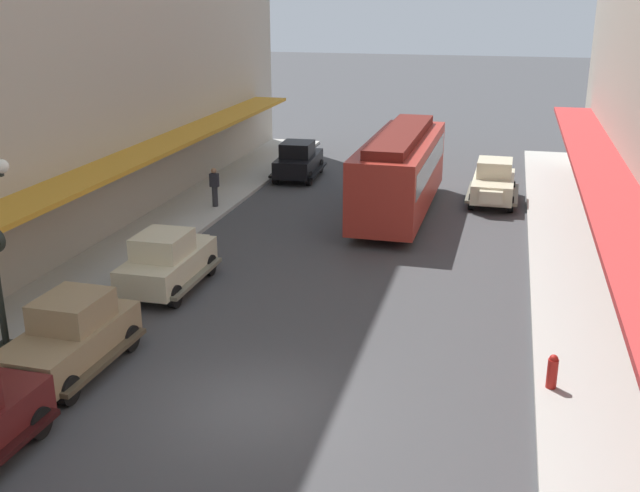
{
  "coord_description": "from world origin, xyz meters",
  "views": [
    {
      "loc": [
        4.93,
        -13.75,
        8.68
      ],
      "look_at": [
        0.0,
        6.0,
        1.8
      ],
      "focal_mm": 42.25,
      "sensor_mm": 36.0,
      "label": 1
    }
  ],
  "objects_px": {
    "parked_car_0": "(167,260)",
    "parked_car_1": "(298,159)",
    "parked_car_2": "(70,335)",
    "parked_car_3": "(494,181)",
    "pedestrian_0": "(215,187)",
    "streetcar": "(400,169)",
    "fire_hydrant": "(552,371)"
  },
  "relations": [
    {
      "from": "parked_car_2",
      "to": "parked_car_3",
      "type": "relative_size",
      "value": 1.0
    },
    {
      "from": "parked_car_1",
      "to": "fire_hydrant",
      "type": "bearing_deg",
      "value": -59.19
    },
    {
      "from": "parked_car_1",
      "to": "parked_car_3",
      "type": "relative_size",
      "value": 1.01
    },
    {
      "from": "parked_car_3",
      "to": "pedestrian_0",
      "type": "bearing_deg",
      "value": -160.49
    },
    {
      "from": "parked_car_2",
      "to": "parked_car_3",
      "type": "bearing_deg",
      "value": 62.74
    },
    {
      "from": "streetcar",
      "to": "pedestrian_0",
      "type": "xyz_separation_m",
      "value": [
        -7.58,
        -1.17,
        -0.91
      ]
    },
    {
      "from": "parked_car_3",
      "to": "streetcar",
      "type": "distance_m",
      "value": 4.73
    },
    {
      "from": "streetcar",
      "to": "pedestrian_0",
      "type": "height_order",
      "value": "streetcar"
    },
    {
      "from": "pedestrian_0",
      "to": "fire_hydrant",
      "type": "bearing_deg",
      "value": -43.71
    },
    {
      "from": "parked_car_1",
      "to": "streetcar",
      "type": "distance_m",
      "value": 7.7
    },
    {
      "from": "parked_car_2",
      "to": "fire_hydrant",
      "type": "relative_size",
      "value": 5.24
    },
    {
      "from": "streetcar",
      "to": "pedestrian_0",
      "type": "distance_m",
      "value": 7.72
    },
    {
      "from": "parked_car_1",
      "to": "streetcar",
      "type": "xyz_separation_m",
      "value": [
        5.7,
        -5.09,
        0.96
      ]
    },
    {
      "from": "parked_car_2",
      "to": "pedestrian_0",
      "type": "distance_m",
      "value": 14.28
    },
    {
      "from": "parked_car_0",
      "to": "pedestrian_0",
      "type": "xyz_separation_m",
      "value": [
        -1.88,
        8.67,
        0.05
      ]
    },
    {
      "from": "streetcar",
      "to": "pedestrian_0",
      "type": "relative_size",
      "value": 5.88
    },
    {
      "from": "parked_car_1",
      "to": "parked_car_2",
      "type": "height_order",
      "value": "same"
    },
    {
      "from": "parked_car_0",
      "to": "parked_car_2",
      "type": "xyz_separation_m",
      "value": [
        0.04,
        -5.48,
        0.0
      ]
    },
    {
      "from": "parked_car_0",
      "to": "pedestrian_0",
      "type": "bearing_deg",
      "value": 102.22
    },
    {
      "from": "parked_car_0",
      "to": "parked_car_1",
      "type": "bearing_deg",
      "value": 89.98
    },
    {
      "from": "parked_car_1",
      "to": "fire_hydrant",
      "type": "distance_m",
      "value": 21.84
    },
    {
      "from": "parked_car_1",
      "to": "pedestrian_0",
      "type": "height_order",
      "value": "parked_car_1"
    },
    {
      "from": "parked_car_0",
      "to": "fire_hydrant",
      "type": "relative_size",
      "value": 5.2
    },
    {
      "from": "fire_hydrant",
      "to": "pedestrian_0",
      "type": "distance_m",
      "value": 18.08
    },
    {
      "from": "parked_car_2",
      "to": "pedestrian_0",
      "type": "xyz_separation_m",
      "value": [
        -1.91,
        14.15,
        0.05
      ]
    },
    {
      "from": "parked_car_2",
      "to": "streetcar",
      "type": "relative_size",
      "value": 0.45
    },
    {
      "from": "parked_car_1",
      "to": "pedestrian_0",
      "type": "bearing_deg",
      "value": -106.73
    },
    {
      "from": "parked_car_0",
      "to": "parked_car_1",
      "type": "height_order",
      "value": "same"
    },
    {
      "from": "parked_car_0",
      "to": "parked_car_3",
      "type": "xyz_separation_m",
      "value": [
        9.38,
        12.66,
        0.0
      ]
    },
    {
      "from": "parked_car_0",
      "to": "fire_hydrant",
      "type": "bearing_deg",
      "value": -18.85
    },
    {
      "from": "parked_car_1",
      "to": "fire_hydrant",
      "type": "relative_size",
      "value": 5.27
    },
    {
      "from": "parked_car_3",
      "to": "pedestrian_0",
      "type": "height_order",
      "value": "parked_car_3"
    }
  ]
}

